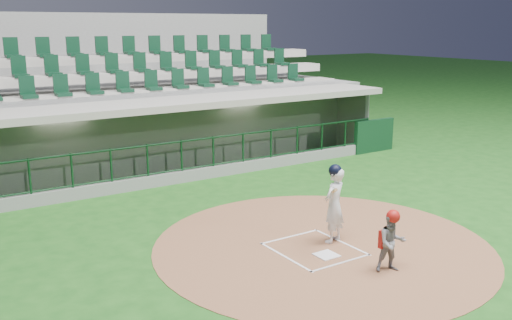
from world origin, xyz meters
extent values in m
plane|color=#184C15|center=(0.00, 0.00, 0.00)|extent=(120.00, 120.00, 0.00)
cylinder|color=brown|center=(0.30, -0.20, 0.01)|extent=(7.20, 7.20, 0.01)
cube|color=white|center=(0.00, -0.70, 0.02)|extent=(0.43, 0.43, 0.02)
cube|color=white|center=(-0.75, -0.30, 0.02)|extent=(0.05, 1.80, 0.01)
cube|color=white|center=(0.75, -0.30, 0.02)|extent=(0.05, 1.80, 0.01)
cube|color=white|center=(0.00, 0.55, 0.02)|extent=(1.55, 0.05, 0.01)
cube|color=silver|center=(0.00, -1.15, 0.02)|extent=(1.55, 0.05, 0.01)
cube|color=slate|center=(0.00, 7.50, -0.55)|extent=(15.00, 3.00, 0.10)
cube|color=slate|center=(0.00, 9.10, 0.85)|extent=(15.00, 0.20, 2.70)
cube|color=#A09C8E|center=(0.00, 8.98, 1.10)|extent=(13.50, 0.04, 0.90)
cube|color=slate|center=(7.50, 7.50, 0.85)|extent=(0.20, 3.00, 2.70)
cube|color=gray|center=(0.00, 7.25, 2.30)|extent=(15.40, 3.50, 0.20)
cube|color=gray|center=(0.00, 5.95, 0.15)|extent=(15.00, 0.15, 0.40)
cube|color=black|center=(0.00, 5.95, 1.73)|extent=(15.00, 0.01, 0.95)
cube|color=brown|center=(0.00, 8.55, -0.28)|extent=(12.75, 0.40, 0.45)
cube|color=white|center=(-3.00, 7.50, 2.17)|extent=(1.30, 0.35, 0.04)
cube|color=white|center=(3.00, 7.50, 2.17)|extent=(1.30, 0.35, 0.04)
cube|color=black|center=(7.80, 5.90, 0.60)|extent=(1.80, 0.18, 1.20)
imported|color=#A31116|center=(-1.54, 8.42, 0.46)|extent=(1.21, 0.73, 1.93)
imported|color=maroon|center=(2.61, 8.25, 0.33)|extent=(0.88, 0.64, 1.66)
imported|color=#A81912|center=(5.10, 8.44, 0.35)|extent=(1.62, 0.63, 1.71)
cube|color=gray|center=(0.00, 10.75, 1.15)|extent=(17.00, 6.50, 2.50)
cube|color=#9F9B90|center=(0.00, 9.25, 2.30)|extent=(16.60, 0.95, 0.30)
cube|color=#A7A197|center=(0.00, 10.20, 2.85)|extent=(16.60, 0.95, 0.30)
cube|color=#A29B92|center=(0.00, 11.15, 3.40)|extent=(16.60, 0.95, 0.30)
cube|color=slate|center=(0.00, 14.10, 2.53)|extent=(17.00, 0.25, 5.05)
imported|color=white|center=(0.62, -0.17, 0.84)|extent=(0.70, 0.58, 1.65)
sphere|color=black|center=(0.62, -0.17, 1.60)|extent=(0.28, 0.28, 0.28)
cylinder|color=tan|center=(0.37, -0.42, 1.25)|extent=(0.58, 0.79, 0.39)
imported|color=gray|center=(0.55, -1.93, 0.58)|extent=(0.68, 0.62, 1.14)
sphere|color=#AC1712|center=(0.55, -1.93, 1.10)|extent=(0.26, 0.26, 0.26)
cube|color=maroon|center=(0.55, -1.78, 0.62)|extent=(0.32, 0.10, 0.35)
camera|label=1|loc=(-7.14, -8.98, 4.61)|focal=40.00mm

